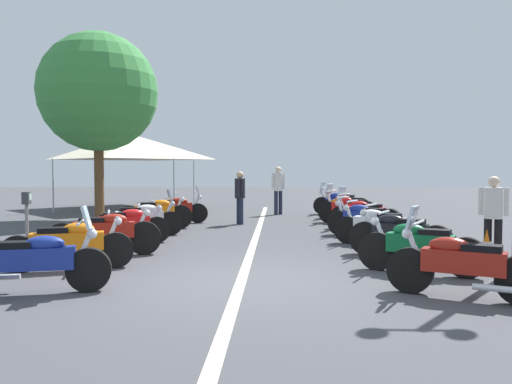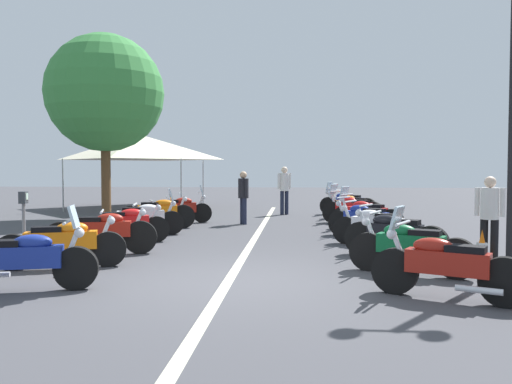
# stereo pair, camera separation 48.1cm
# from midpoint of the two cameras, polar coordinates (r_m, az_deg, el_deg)

# --- Properties ---
(ground_plane) EXTENTS (80.00, 80.00, 0.00)m
(ground_plane) POSITION_cam_midpoint_polar(r_m,az_deg,el_deg) (8.06, -3.38, -9.67)
(ground_plane) COLOR #424247
(lane_centre_stripe) EXTENTS (21.37, 0.16, 0.01)m
(lane_centre_stripe) POSITION_cam_midpoint_polar(r_m,az_deg,el_deg) (12.47, -1.28, -5.30)
(lane_centre_stripe) COLOR beige
(lane_centre_stripe) RESTS_ON ground_plane
(motorcycle_left_row_0) EXTENTS (0.79, 2.09, 1.20)m
(motorcycle_left_row_0) POSITION_cam_midpoint_polar(r_m,az_deg,el_deg) (7.89, -24.59, -6.77)
(motorcycle_left_row_0) COLOR black
(motorcycle_left_row_0) RESTS_ON ground_plane
(motorcycle_left_row_1) EXTENTS (0.90, 2.10, 0.99)m
(motorcycle_left_row_1) POSITION_cam_midpoint_polar(r_m,az_deg,el_deg) (9.49, -20.99, -5.23)
(motorcycle_left_row_1) COLOR black
(motorcycle_left_row_1) RESTS_ON ground_plane
(motorcycle_left_row_2) EXTENTS (0.75, 2.18, 1.01)m
(motorcycle_left_row_2) POSITION_cam_midpoint_polar(r_m,az_deg,el_deg) (10.80, -17.26, -4.16)
(motorcycle_left_row_2) COLOR black
(motorcycle_left_row_2) RESTS_ON ground_plane
(motorcycle_left_row_3) EXTENTS (1.00, 1.96, 0.98)m
(motorcycle_left_row_3) POSITION_cam_midpoint_polar(r_m,az_deg,el_deg) (12.31, -15.07, -3.42)
(motorcycle_left_row_3) COLOR black
(motorcycle_left_row_3) RESTS_ON ground_plane
(motorcycle_left_row_4) EXTENTS (0.94, 2.09, 1.20)m
(motorcycle_left_row_4) POSITION_cam_midpoint_polar(r_m,az_deg,el_deg) (13.62, -13.36, -2.76)
(motorcycle_left_row_4) COLOR black
(motorcycle_left_row_4) RESTS_ON ground_plane
(motorcycle_left_row_5) EXTENTS (0.81, 2.08, 1.02)m
(motorcycle_left_row_5) POSITION_cam_midpoint_polar(r_m,az_deg,el_deg) (15.14, -11.75, -2.20)
(motorcycle_left_row_5) COLOR black
(motorcycle_left_row_5) RESTS_ON ground_plane
(motorcycle_left_row_6) EXTENTS (0.75, 2.11, 1.20)m
(motorcycle_left_row_6) POSITION_cam_midpoint_polar(r_m,az_deg,el_deg) (16.64, -9.63, -1.78)
(motorcycle_left_row_6) COLOR black
(motorcycle_left_row_6) RESTS_ON ground_plane
(motorcycle_right_row_0) EXTENTS (1.06, 1.84, 1.20)m
(motorcycle_right_row_0) POSITION_cam_midpoint_polar(r_m,az_deg,el_deg) (7.36, 19.54, -7.32)
(motorcycle_right_row_0) COLOR black
(motorcycle_right_row_0) RESTS_ON ground_plane
(motorcycle_right_row_1) EXTENTS (1.04, 1.90, 1.00)m
(motorcycle_right_row_1) POSITION_cam_midpoint_polar(r_m,az_deg,el_deg) (8.88, 15.76, -5.64)
(motorcycle_right_row_1) COLOR black
(motorcycle_right_row_1) RESTS_ON ground_plane
(motorcycle_right_row_2) EXTENTS (1.11, 1.84, 1.01)m
(motorcycle_right_row_2) POSITION_cam_midpoint_polar(r_m,az_deg,el_deg) (10.43, 13.95, -4.38)
(motorcycle_right_row_2) COLOR black
(motorcycle_right_row_2) RESTS_ON ground_plane
(motorcycle_right_row_3) EXTENTS (1.16, 1.91, 0.99)m
(motorcycle_right_row_3) POSITION_cam_midpoint_polar(r_m,az_deg,el_deg) (11.88, 12.02, -3.57)
(motorcycle_right_row_3) COLOR black
(motorcycle_right_row_3) RESTS_ON ground_plane
(motorcycle_right_row_4) EXTENTS (1.35, 1.79, 1.00)m
(motorcycle_right_row_4) POSITION_cam_midpoint_polar(r_m,az_deg,el_deg) (13.29, 10.70, -2.90)
(motorcycle_right_row_4) COLOR black
(motorcycle_right_row_4) RESTS_ON ground_plane
(motorcycle_right_row_5) EXTENTS (1.38, 1.80, 1.21)m
(motorcycle_right_row_5) POSITION_cam_midpoint_polar(r_m,az_deg,el_deg) (14.73, 10.68, -2.31)
(motorcycle_right_row_5) COLOR black
(motorcycle_right_row_5) RESTS_ON ground_plane
(motorcycle_right_row_6) EXTENTS (1.31, 1.88, 1.23)m
(motorcycle_right_row_6) POSITION_cam_midpoint_polar(r_m,az_deg,el_deg) (16.37, 9.22, -1.78)
(motorcycle_right_row_6) COLOR black
(motorcycle_right_row_6) RESTS_ON ground_plane
(motorcycle_right_row_7) EXTENTS (1.13, 1.84, 1.21)m
(motorcycle_right_row_7) POSITION_cam_midpoint_polar(r_m,az_deg,el_deg) (17.86, 9.06, -1.46)
(motorcycle_right_row_7) COLOR black
(motorcycle_right_row_7) RESTS_ON ground_plane
(motorcycle_right_row_8) EXTENTS (1.10, 2.00, 1.22)m
(motorcycle_right_row_8) POSITION_cam_midpoint_polar(r_m,az_deg,el_deg) (19.46, 8.45, -1.11)
(motorcycle_right_row_8) COLOR black
(motorcycle_right_row_8) RESTS_ON ground_plane
(parking_meter) EXTENTS (0.20, 0.15, 1.29)m
(parking_meter) POSITION_cam_midpoint_polar(r_m,az_deg,el_deg) (10.39, -24.80, -2.15)
(parking_meter) COLOR slate
(parking_meter) RESTS_ON ground_plane
(traffic_cone_0) EXTENTS (0.36, 0.36, 0.61)m
(traffic_cone_0) POSITION_cam_midpoint_polar(r_m,az_deg,el_deg) (14.17, -17.30, -3.29)
(traffic_cone_0) COLOR orange
(traffic_cone_0) RESTS_ON ground_plane
(traffic_cone_1) EXTENTS (0.36, 0.36, 0.61)m
(traffic_cone_1) POSITION_cam_midpoint_polar(r_m,az_deg,el_deg) (10.40, 22.49, -5.46)
(traffic_cone_1) COLOR orange
(traffic_cone_1) RESTS_ON ground_plane
(bystander_0) EXTENTS (0.32, 0.47, 1.57)m
(bystander_0) POSITION_cam_midpoint_polar(r_m,az_deg,el_deg) (10.66, 23.15, -1.94)
(bystander_0) COLOR black
(bystander_0) RESTS_ON ground_plane
(bystander_1) EXTENTS (0.32, 0.50, 1.78)m
(bystander_1) POSITION_cam_midpoint_polar(r_m,az_deg,el_deg) (19.47, 1.72, 0.62)
(bystander_1) COLOR #1E2338
(bystander_1) RESTS_ON ground_plane
(bystander_2) EXTENTS (0.48, 0.32, 1.62)m
(bystander_2) POSITION_cam_midpoint_polar(r_m,az_deg,el_deg) (16.08, -2.61, -0.15)
(bystander_2) COLOR #1E2338
(bystander_2) RESTS_ON ground_plane
(roadside_tree_0) EXTENTS (3.98, 3.98, 6.27)m
(roadside_tree_0) POSITION_cam_midpoint_polar(r_m,az_deg,el_deg) (18.79, -17.47, 10.26)
(roadside_tree_0) COLOR brown
(roadside_tree_0) RESTS_ON ground_plane
(event_tent) EXTENTS (5.28, 5.28, 3.20)m
(event_tent) POSITION_cam_midpoint_polar(r_m,az_deg,el_deg) (23.46, -14.07, 4.78)
(event_tent) COLOR beige
(event_tent) RESTS_ON ground_plane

